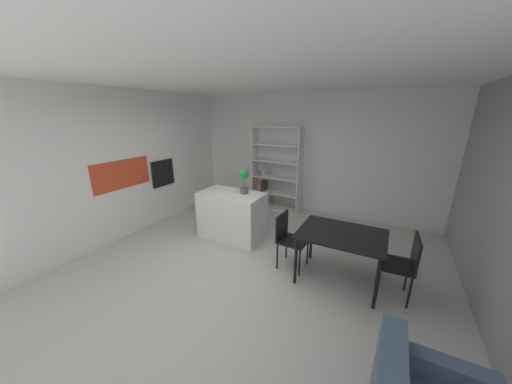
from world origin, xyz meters
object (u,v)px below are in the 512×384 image
object	(u,v)px
kitchen_island	(232,215)
open_bookshelf	(274,173)
potted_plant_on_island	(244,179)
built_in_oven	(163,173)
dining_chair_island_side	(288,235)
dining_table	(341,238)
dining_chair_window_side	(405,261)

from	to	relation	value
kitchen_island	open_bookshelf	world-z (taller)	open_bookshelf
open_bookshelf	kitchen_island	bearing A→B (deg)	-91.69
potted_plant_on_island	built_in_oven	bearing A→B (deg)	-178.16
potted_plant_on_island	dining_chair_island_side	distance (m)	1.37
built_in_oven	kitchen_island	distance (m)	1.92
kitchen_island	potted_plant_on_island	bearing A→B (deg)	25.82
potted_plant_on_island	kitchen_island	bearing A→B (deg)	-154.18
kitchen_island	dining_table	distance (m)	2.15
potted_plant_on_island	dining_chair_window_side	size ratio (longest dim) A/B	0.52
kitchen_island	potted_plant_on_island	world-z (taller)	potted_plant_on_island
built_in_oven	potted_plant_on_island	xyz separation A→B (m)	(2.04, 0.07, 0.10)
dining_chair_island_side	open_bookshelf	bearing A→B (deg)	31.89
built_in_oven	dining_table	distance (m)	3.96
dining_chair_island_side	built_in_oven	bearing A→B (deg)	83.74
built_in_oven	open_bookshelf	distance (m)	2.55
dining_table	kitchen_island	bearing A→B (deg)	168.77
built_in_oven	dining_chair_island_side	xyz separation A→B (m)	(3.13, -0.45, -0.55)
kitchen_island	potted_plant_on_island	size ratio (longest dim) A/B	2.62
built_in_oven	open_bookshelf	bearing A→B (deg)	42.74
potted_plant_on_island	dining_table	distance (m)	2.01
dining_table	dining_chair_window_side	distance (m)	0.80
dining_chair_window_side	potted_plant_on_island	bearing A→B (deg)	-104.59
open_bookshelf	dining_table	bearing A→B (deg)	-46.95
potted_plant_on_island	dining_table	xyz separation A→B (m)	(1.87, -0.52, -0.50)
built_in_oven	dining_chair_window_side	bearing A→B (deg)	-5.48
built_in_oven	dining_chair_window_side	xyz separation A→B (m)	(4.70, -0.45, -0.53)
potted_plant_on_island	dining_chair_island_side	size ratio (longest dim) A/B	0.54
potted_plant_on_island	dining_table	world-z (taller)	potted_plant_on_island
kitchen_island	dining_chair_island_side	size ratio (longest dim) A/B	1.41
dining_chair_window_side	dining_chair_island_side	world-z (taller)	dining_chair_window_side
built_in_oven	open_bookshelf	size ratio (longest dim) A/B	0.28
dining_table	dining_chair_window_side	size ratio (longest dim) A/B	1.30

